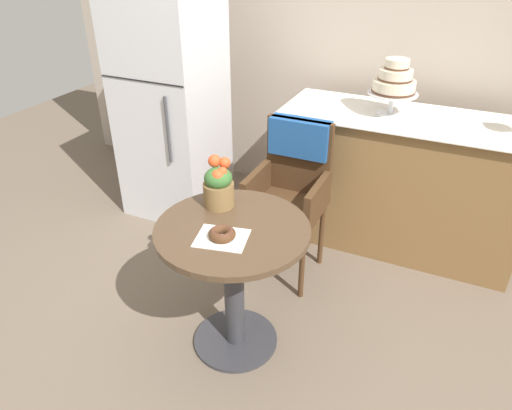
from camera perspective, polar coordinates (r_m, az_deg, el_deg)
The scene contains 10 objects.
ground_plane at distance 2.62m, azimuth -2.46°, elevation -15.97°, with size 8.00×8.00×0.00m, color #6B5B4C.
back_wall at distance 3.59m, azimuth 11.51°, elevation 21.09°, with size 4.80×0.10×2.70m, color #B2A393.
cafe_table at distance 2.28m, azimuth -2.74°, elevation -7.14°, with size 0.72×0.72×0.72m.
wicker_chair at distance 2.80m, azimuth 4.46°, elevation 3.61°, with size 0.42×0.45×0.95m.
paper_napkin at distance 2.09m, azimuth -4.18°, elevation -3.98°, with size 0.22×0.18×0.00m, color white.
donut_front at distance 2.08m, azimuth -4.10°, elevation -3.44°, with size 0.12×0.12×0.04m.
flower_vase at distance 2.28m, azimuth -4.54°, elevation 2.45°, with size 0.15×0.15×0.25m.
display_counter at distance 3.25m, azimuth 16.77°, elevation 2.66°, with size 1.56×0.62×0.90m.
tiered_cake_stand at distance 3.03m, azimuth 16.33°, elevation 13.99°, with size 0.30×0.30×0.34m.
refrigerator at distance 3.46m, azimuth -10.20°, elevation 12.34°, with size 0.64×0.63×1.70m.
Camera 1 is at (0.86, -1.59, 1.90)m, focal length 33.22 mm.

